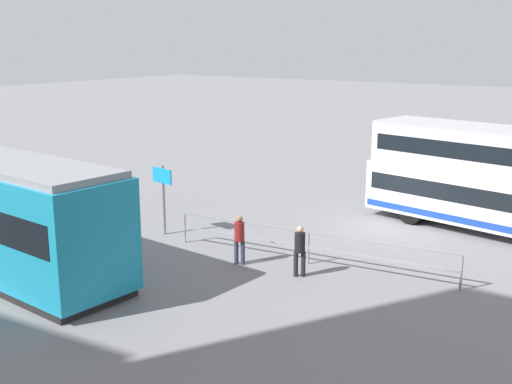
% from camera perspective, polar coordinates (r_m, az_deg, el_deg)
% --- Properties ---
extents(ground_plane, '(160.00, 160.00, 0.00)m').
position_cam_1_polar(ground_plane, '(25.12, 12.04, -2.93)').
color(ground_plane, slate).
extents(double_decker_bus, '(10.73, 4.31, 3.87)m').
position_cam_1_polar(double_decker_bus, '(24.57, 21.54, 0.85)').
color(double_decker_bus, white).
rests_on(double_decker_bus, ground).
extents(pedestrian_near_railing, '(0.38, 0.38, 1.59)m').
position_cam_1_polar(pedestrian_near_railing, '(20.15, -1.48, -4.00)').
color(pedestrian_near_railing, '#33384C').
rests_on(pedestrian_near_railing, ground).
extents(pedestrian_crossing, '(0.44, 0.44, 1.57)m').
position_cam_1_polar(pedestrian_crossing, '(19.16, 3.92, -4.98)').
color(pedestrian_crossing, black).
rests_on(pedestrian_crossing, ground).
extents(pedestrian_railing, '(9.42, 1.02, 1.08)m').
position_cam_1_polar(pedestrian_railing, '(20.27, 4.68, -4.40)').
color(pedestrian_railing, gray).
rests_on(pedestrian_railing, ground).
extents(info_sign, '(1.04, 0.24, 2.56)m').
position_cam_1_polar(info_sign, '(23.27, -8.30, 0.41)').
color(info_sign, slate).
rests_on(info_sign, ground).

